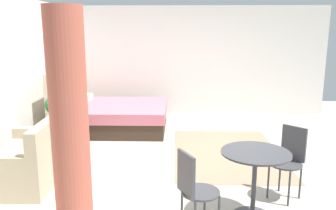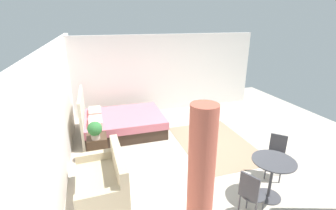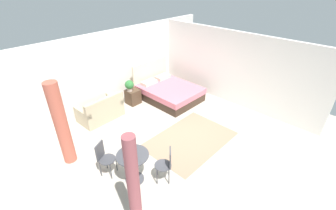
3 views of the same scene
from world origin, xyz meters
name	(u,v)px [view 3 (image 3 of 3)]	position (x,y,z in m)	size (l,w,h in m)	color
ground_plane	(177,135)	(0.00, 0.00, -0.01)	(8.73, 9.11, 0.02)	#B2A899
wall_back	(111,68)	(0.00, 3.06, 1.25)	(8.73, 0.12, 2.51)	silver
wall_right	(233,68)	(2.87, 0.00, 1.25)	(0.12, 6.11, 2.51)	silver
area_rug	(190,139)	(0.10, -0.42, 0.00)	(2.45, 1.69, 0.01)	#93755B
bed	(168,91)	(1.47, 1.73, 0.28)	(1.68, 2.13, 1.21)	#38281E
couch	(101,111)	(-1.02, 2.34, 0.28)	(1.35, 0.84, 0.84)	tan
nightstand	(133,97)	(0.33, 2.39, 0.26)	(0.44, 0.43, 0.52)	#473323
potted_plant	(129,85)	(0.23, 2.41, 0.74)	(0.31, 0.31, 0.39)	tan
balcony_table	(133,162)	(-1.91, -0.41, 0.52)	(0.71, 0.71, 0.74)	#3F3F44
cafe_chair_near_window	(167,163)	(-1.40, -0.93, 0.51)	(0.54, 0.54, 0.86)	#3F3F44
cafe_chair_near_couch	(104,156)	(-2.23, 0.24, 0.51)	(0.51, 0.51, 0.86)	#3F3F44
curtain_left	(134,189)	(-2.62, -1.37, 1.08)	(0.21, 0.21, 2.16)	#994C51
curtain_right	(61,125)	(-2.62, 1.27, 1.08)	(0.31, 0.31, 2.16)	#C15B47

